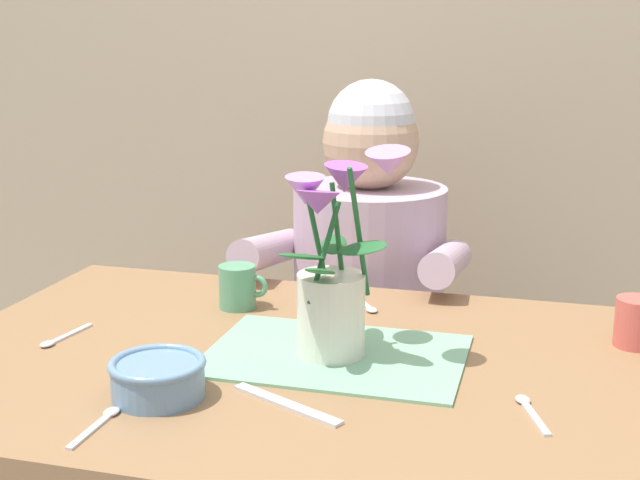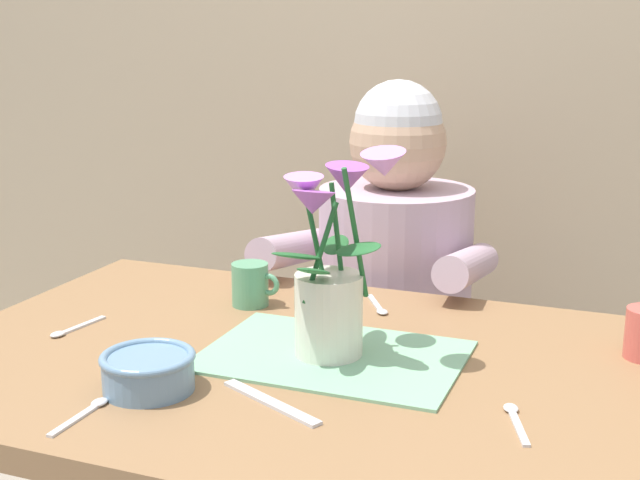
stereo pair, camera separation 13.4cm
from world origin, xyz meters
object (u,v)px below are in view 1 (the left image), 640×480
Objects in this scene: seated_person at (368,333)px; ceramic_mug at (637,322)px; dinner_knife at (287,404)px; ceramic_bowl at (158,377)px; flower_vase at (334,273)px; tea_cup at (238,287)px.

ceramic_mug is at bearing -38.36° from seated_person.
ceramic_mug reaches higher than dinner_knife.
ceramic_mug is (0.66, 0.39, 0.01)m from ceramic_bowl.
seated_person is at bearing 141.90° from ceramic_mug.
flower_vase reaches higher than dinner_knife.
seated_person reaches higher than ceramic_mug.
seated_person is at bearing 81.21° from ceramic_bowl.
flower_vase is 0.31m from ceramic_bowl.
flower_vase is at bearing -39.19° from tea_cup.
flower_vase is 3.60× the size of tea_cup.
seated_person is 8.35× the size of ceramic_bowl.
flower_vase is 0.31m from tea_cup.
dinner_knife is (0.18, 0.02, -0.03)m from ceramic_bowl.
flower_vase is 0.24m from dinner_knife.
ceramic_bowl is 0.76m from ceramic_mug.
flower_vase reaches higher than ceramic_bowl.
tea_cup reaches higher than dinner_knife.
ceramic_bowl is 1.46× the size of ceramic_mug.
flower_vase is 1.76× the size of dinner_knife.
flower_vase is at bearing -83.34° from seated_person.
flower_vase is 2.46× the size of ceramic_bowl.
dinner_knife is (0.06, -0.79, 0.18)m from seated_person.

